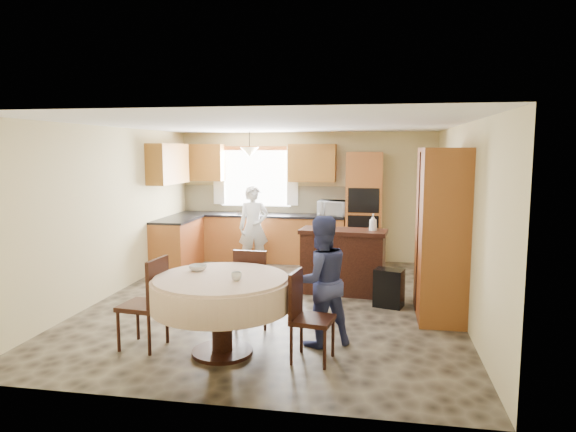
# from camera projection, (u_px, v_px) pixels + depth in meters

# --- Properties ---
(floor) EXTENTS (5.00, 6.00, 0.01)m
(floor) POSITION_uv_depth(u_px,v_px,m) (276.00, 302.00, 7.32)
(floor) COLOR brown
(floor) RESTS_ON ground
(ceiling) EXTENTS (5.00, 6.00, 0.01)m
(ceiling) POSITION_uv_depth(u_px,v_px,m) (275.00, 125.00, 7.00)
(ceiling) COLOR white
(ceiling) RESTS_ON wall_back
(wall_back) EXTENTS (5.00, 0.02, 2.50)m
(wall_back) POSITION_uv_depth(u_px,v_px,m) (306.00, 196.00, 10.09)
(wall_back) COLOR #CBBC82
(wall_back) RESTS_ON floor
(wall_front) EXTENTS (5.00, 0.02, 2.50)m
(wall_front) POSITION_uv_depth(u_px,v_px,m) (203.00, 261.00, 4.23)
(wall_front) COLOR #CBBC82
(wall_front) RESTS_ON floor
(wall_left) EXTENTS (0.02, 6.00, 2.50)m
(wall_left) POSITION_uv_depth(u_px,v_px,m) (110.00, 212.00, 7.59)
(wall_left) COLOR #CBBC82
(wall_left) RESTS_ON floor
(wall_right) EXTENTS (0.02, 6.00, 2.50)m
(wall_right) POSITION_uv_depth(u_px,v_px,m) (462.00, 220.00, 6.72)
(wall_right) COLOR #CBBC82
(wall_right) RESTS_ON floor
(window) EXTENTS (1.40, 0.03, 1.10)m
(window) POSITION_uv_depth(u_px,v_px,m) (256.00, 178.00, 10.19)
(window) COLOR white
(window) RESTS_ON wall_back
(curtain_left) EXTENTS (0.22, 0.02, 1.15)m
(curtain_left) POSITION_uv_depth(u_px,v_px,m) (219.00, 175.00, 10.27)
(curtain_left) COLOR white
(curtain_left) RESTS_ON wall_back
(curtain_right) EXTENTS (0.22, 0.02, 1.15)m
(curtain_right) POSITION_uv_depth(u_px,v_px,m) (292.00, 176.00, 10.01)
(curtain_right) COLOR white
(curtain_right) RESTS_ON wall_back
(base_cab_back) EXTENTS (3.30, 0.60, 0.88)m
(base_cab_back) POSITION_uv_depth(u_px,v_px,m) (260.00, 238.00, 10.04)
(base_cab_back) COLOR #AF6B2E
(base_cab_back) RESTS_ON floor
(counter_back) EXTENTS (3.30, 0.64, 0.04)m
(counter_back) POSITION_uv_depth(u_px,v_px,m) (260.00, 215.00, 9.98)
(counter_back) COLOR black
(counter_back) RESTS_ON base_cab_back
(base_cab_left) EXTENTS (0.60, 1.20, 0.88)m
(base_cab_left) POSITION_uv_depth(u_px,v_px,m) (177.00, 244.00, 9.40)
(base_cab_left) COLOR #AF6B2E
(base_cab_left) RESTS_ON floor
(counter_left) EXTENTS (0.64, 1.20, 0.04)m
(counter_left) POSITION_uv_depth(u_px,v_px,m) (177.00, 219.00, 9.34)
(counter_left) COLOR black
(counter_left) RESTS_ON base_cab_left
(backsplash) EXTENTS (3.30, 0.02, 0.55)m
(backsplash) POSITION_uv_depth(u_px,v_px,m) (263.00, 199.00, 10.23)
(backsplash) COLOR beige
(backsplash) RESTS_ON wall_back
(wall_cab_left) EXTENTS (0.85, 0.33, 0.72)m
(wall_cab_left) POSITION_uv_depth(u_px,v_px,m) (203.00, 162.00, 10.19)
(wall_cab_left) COLOR #A76829
(wall_cab_left) RESTS_ON wall_back
(wall_cab_right) EXTENTS (0.90, 0.33, 0.72)m
(wall_cab_right) POSITION_uv_depth(u_px,v_px,m) (312.00, 163.00, 9.81)
(wall_cab_right) COLOR #A76829
(wall_cab_right) RESTS_ON wall_back
(wall_cab_side) EXTENTS (0.33, 1.20, 0.72)m
(wall_cab_side) POSITION_uv_depth(u_px,v_px,m) (168.00, 164.00, 9.23)
(wall_cab_side) COLOR #A76829
(wall_cab_side) RESTS_ON wall_left
(oven_tower) EXTENTS (0.66, 0.62, 2.12)m
(oven_tower) POSITION_uv_depth(u_px,v_px,m) (364.00, 209.00, 9.61)
(oven_tower) COLOR #AF6B2E
(oven_tower) RESTS_ON floor
(oven_upper) EXTENTS (0.56, 0.01, 0.45)m
(oven_upper) POSITION_uv_depth(u_px,v_px,m) (364.00, 200.00, 9.28)
(oven_upper) COLOR black
(oven_upper) RESTS_ON oven_tower
(oven_lower) EXTENTS (0.56, 0.01, 0.45)m
(oven_lower) POSITION_uv_depth(u_px,v_px,m) (363.00, 228.00, 9.34)
(oven_lower) COLOR black
(oven_lower) RESTS_ON oven_tower
(pendant) EXTENTS (0.36, 0.36, 0.18)m
(pendant) POSITION_uv_depth(u_px,v_px,m) (250.00, 152.00, 9.66)
(pendant) COLOR beige
(pendant) RESTS_ON ceiling
(sideboard) EXTENTS (1.33, 0.65, 0.92)m
(sideboard) POSITION_uv_depth(u_px,v_px,m) (343.00, 263.00, 7.74)
(sideboard) COLOR #36180E
(sideboard) RESTS_ON floor
(space_heater) EXTENTS (0.44, 0.37, 0.53)m
(space_heater) POSITION_uv_depth(u_px,v_px,m) (389.00, 288.00, 7.09)
(space_heater) COLOR black
(space_heater) RESTS_ON floor
(cupboard) EXTENTS (0.57, 1.15, 2.19)m
(cupboard) POSITION_uv_depth(u_px,v_px,m) (441.00, 233.00, 6.59)
(cupboard) COLOR #AF6B2E
(cupboard) RESTS_ON floor
(dining_table) EXTENTS (1.47, 1.47, 0.84)m
(dining_table) POSITION_uv_depth(u_px,v_px,m) (221.00, 294.00, 5.40)
(dining_table) COLOR #36180E
(dining_table) RESTS_ON floor
(chair_left) EXTENTS (0.48, 0.48, 1.01)m
(chair_left) POSITION_uv_depth(u_px,v_px,m) (149.00, 299.00, 5.57)
(chair_left) COLOR #36180E
(chair_left) RESTS_ON floor
(chair_back) EXTENTS (0.43, 0.43, 0.97)m
(chair_back) POSITION_uv_depth(u_px,v_px,m) (252.00, 284.00, 6.25)
(chair_back) COLOR #36180E
(chair_back) RESTS_ON floor
(chair_right) EXTENTS (0.46, 0.46, 0.94)m
(chair_right) POSITION_uv_depth(u_px,v_px,m) (305.00, 311.00, 5.26)
(chair_right) COLOR #36180E
(chair_right) RESTS_ON floor
(framed_picture) EXTENTS (0.06, 0.59, 0.49)m
(framed_picture) POSITION_uv_depth(u_px,v_px,m) (449.00, 181.00, 7.76)
(framed_picture) COLOR gold
(framed_picture) RESTS_ON wall_right
(microwave) EXTENTS (0.56, 0.41, 0.29)m
(microwave) POSITION_uv_depth(u_px,v_px,m) (332.00, 208.00, 9.67)
(microwave) COLOR silver
(microwave) RESTS_ON counter_back
(person_sink) EXTENTS (0.65, 0.54, 1.51)m
(person_sink) POSITION_uv_depth(u_px,v_px,m) (254.00, 227.00, 9.34)
(person_sink) COLOR silver
(person_sink) RESTS_ON floor
(person_dining) EXTENTS (0.89, 0.83, 1.45)m
(person_dining) POSITION_uv_depth(u_px,v_px,m) (320.00, 281.00, 5.66)
(person_dining) COLOR navy
(person_dining) RESTS_ON floor
(bowl_sideboard) EXTENTS (0.26, 0.26, 0.06)m
(bowl_sideboard) POSITION_uv_depth(u_px,v_px,m) (328.00, 231.00, 7.71)
(bowl_sideboard) COLOR #B2B2B2
(bowl_sideboard) RESTS_ON sideboard
(bottle_sideboard) EXTENTS (0.12, 0.12, 0.31)m
(bottle_sideboard) POSITION_uv_depth(u_px,v_px,m) (373.00, 224.00, 7.58)
(bottle_sideboard) COLOR silver
(bottle_sideboard) RESTS_ON sideboard
(cup_table) EXTENTS (0.12, 0.12, 0.09)m
(cup_table) POSITION_uv_depth(u_px,v_px,m) (236.00, 276.00, 5.22)
(cup_table) COLOR #B2B2B2
(cup_table) RESTS_ON dining_table
(bowl_table) EXTENTS (0.21, 0.21, 0.06)m
(bowl_table) POSITION_uv_depth(u_px,v_px,m) (198.00, 268.00, 5.64)
(bowl_table) COLOR #B2B2B2
(bowl_table) RESTS_ON dining_table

